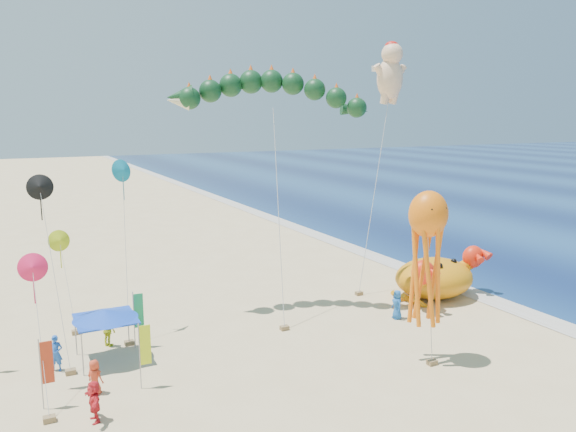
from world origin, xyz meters
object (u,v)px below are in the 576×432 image
(dragon_kite, at_px, (270,99))
(canopy_blue, at_px, (105,315))
(cherub_kite, at_px, (390,72))
(octopus_kite, at_px, (427,248))
(crab_inflatable, at_px, (435,276))

(dragon_kite, height_order, canopy_blue, dragon_kite)
(cherub_kite, distance_m, octopus_kite, 16.97)
(dragon_kite, bearing_deg, cherub_kite, 6.72)
(dragon_kite, bearing_deg, octopus_kite, -72.75)
(crab_inflatable, bearing_deg, dragon_kite, 163.28)
(cherub_kite, relative_size, canopy_blue, 5.43)
(crab_inflatable, xyz_separation_m, dragon_kite, (-11.10, 3.33, 12.11))
(crab_inflatable, relative_size, cherub_kite, 0.44)
(crab_inflatable, xyz_separation_m, octopus_kite, (-7.66, -7.75, 4.53))
(octopus_kite, bearing_deg, crab_inflatable, 45.34)
(cherub_kite, bearing_deg, canopy_blue, -167.32)
(cherub_kite, xyz_separation_m, canopy_blue, (-21.24, -4.78, -13.24))
(octopus_kite, bearing_deg, canopy_blue, 152.81)
(dragon_kite, relative_size, octopus_kite, 1.68)
(cherub_kite, height_order, canopy_blue, cherub_kite)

